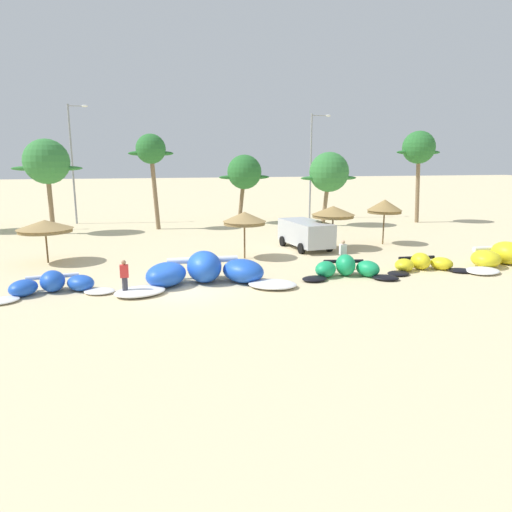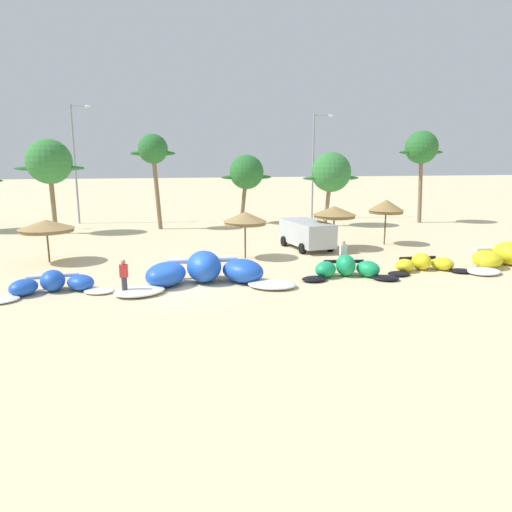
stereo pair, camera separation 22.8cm
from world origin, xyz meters
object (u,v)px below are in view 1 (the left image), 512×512
object	(u,v)px
palm_left	(47,162)
palm_center_right	(329,173)
beach_umbrella_outermost	(385,206)
person_near_kites	(343,255)
parked_van	(305,232)
palm_left_of_gap	(151,151)
lamppost_west_center	(73,159)
palm_center_left	(244,173)
beach_umbrella_near_van	(45,226)
lamppost_east_center	(312,161)
beach_umbrella_near_palms	(333,212)
kite_center	(347,269)
kite_right	(512,257)
beach_umbrella_middle	(244,218)
kite_left	(53,285)
kite_right_of_center	(423,264)
kite_left_of_center	(205,272)
palm_right_of_gap	(419,149)
person_by_umbrellas	(125,278)

from	to	relation	value
palm_left	palm_center_right	bearing A→B (deg)	-1.71
beach_umbrella_outermost	person_near_kites	world-z (taller)	beach_umbrella_outermost
beach_umbrella_outermost	person_near_kites	distance (m)	9.05
parked_van	palm_left_of_gap	bearing A→B (deg)	130.42
person_near_kites	lamppost_west_center	distance (m)	28.54
parked_van	palm_center_left	xyz separation A→B (m)	(-1.33, 13.12, 3.57)
beach_umbrella_near_van	lamppost_east_center	bearing A→B (deg)	36.41
parked_van	palm_center_right	size ratio (longest dim) A/B	0.75
beach_umbrella_near_palms	palm_center_left	size ratio (longest dim) A/B	0.46
kite_center	beach_umbrella_near_van	world-z (taller)	beach_umbrella_near_van
kite_right	beach_umbrella_middle	bearing A→B (deg)	159.35
kite_left	beach_umbrella_outermost	world-z (taller)	beach_umbrella_outermost
palm_left_of_gap	beach_umbrella_near_van	bearing A→B (deg)	-117.60
palm_left_of_gap	lamppost_east_center	size ratio (longest dim) A/B	0.78
kite_right_of_center	parked_van	xyz separation A→B (m)	(-4.11, 7.47, 0.74)
kite_left_of_center	beach_umbrella_outermost	xyz separation A→B (m)	(13.53, 7.80, 2.09)
beach_umbrella_near_palms	beach_umbrella_outermost	distance (m)	4.25
kite_right_of_center	palm_right_of_gap	distance (m)	21.32
kite_left	palm_center_right	distance (m)	26.94
palm_right_of_gap	lamppost_east_center	bearing A→B (deg)	147.53
palm_center_right	lamppost_west_center	distance (m)	23.00
person_near_kites	lamppost_east_center	bearing A→B (deg)	74.34
kite_center	lamppost_west_center	world-z (taller)	lamppost_west_center
kite_center	palm_left_of_gap	distance (m)	22.01
kite_left_of_center	palm_center_left	world-z (taller)	palm_center_left
person_by_umbrellas	palm_center_right	distance (m)	25.51
person_near_kites	palm_left_of_gap	xyz separation A→B (m)	(-9.54, 17.60, 5.69)
kite_left	beach_umbrella_near_palms	distance (m)	17.76
kite_center	beach_umbrella_outermost	xyz separation A→B (m)	(6.34, 8.05, 2.25)
kite_right	lamppost_east_center	xyz separation A→B (m)	(-3.61, 22.96, 5.17)
kite_center	beach_umbrella_near_van	distance (m)	17.04
lamppost_east_center	parked_van	bearing A→B (deg)	-111.42
kite_right_of_center	palm_left	distance (m)	28.70
kite_left	person_near_kites	bearing A→B (deg)	4.69
beach_umbrella_middle	lamppost_east_center	xyz separation A→B (m)	(10.62, 17.59, 3.23)
parked_van	palm_center_left	distance (m)	13.66
beach_umbrella_middle	parked_van	size ratio (longest dim) A/B	0.58
palm_left_of_gap	kite_right_of_center	bearing A→B (deg)	-53.81
palm_left	beach_umbrella_near_palms	bearing A→B (deg)	-30.08
palm_center_right	person_by_umbrellas	bearing A→B (deg)	-132.17
beach_umbrella_middle	lamppost_east_center	world-z (taller)	lamppost_east_center
palm_center_right	lamppost_west_center	bearing A→B (deg)	163.20
person_near_kites	palm_center_right	distance (m)	17.61
beach_umbrella_near_van	person_by_umbrellas	xyz separation A→B (m)	(4.58, -8.00, -1.33)
kite_right	person_near_kites	xyz separation A→B (m)	(-9.70, 1.24, 0.32)
beach_umbrella_outermost	person_near_kites	size ratio (longest dim) A/B	1.94
beach_umbrella_near_van	beach_umbrella_middle	world-z (taller)	beach_umbrella_middle
kite_left_of_center	person_near_kites	size ratio (longest dim) A/B	5.39
beach_umbrella_near_van	kite_center	bearing A→B (deg)	-24.43
person_by_umbrellas	beach_umbrella_middle	bearing A→B (deg)	44.38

